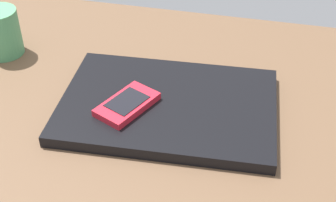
% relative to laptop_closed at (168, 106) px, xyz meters
% --- Properties ---
extents(desk_surface, '(1.20, 0.80, 0.03)m').
position_rel_laptop_closed_xyz_m(desk_surface, '(0.01, 0.04, -0.02)').
color(desk_surface, brown).
rests_on(desk_surface, ground).
extents(laptop_closed, '(0.37, 0.27, 0.02)m').
position_rel_laptop_closed_xyz_m(laptop_closed, '(0.00, 0.00, 0.00)').
color(laptop_closed, black).
rests_on(laptop_closed, desk_surface).
extents(cell_phone_on_laptop, '(0.10, 0.12, 0.01)m').
position_rel_laptop_closed_xyz_m(cell_phone_on_laptop, '(0.06, 0.03, 0.02)').
color(cell_phone_on_laptop, red).
rests_on(cell_phone_on_laptop, laptop_closed).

